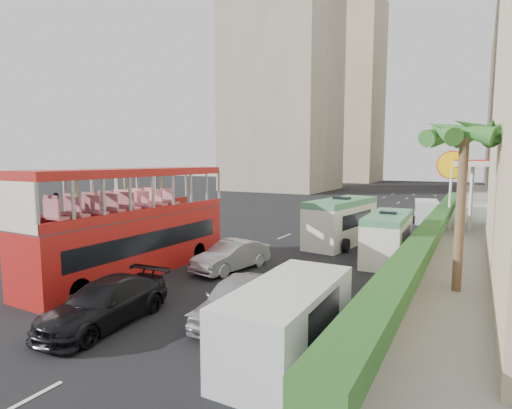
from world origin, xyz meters
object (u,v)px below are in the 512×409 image
Objects in this scene: double_decker_bus at (134,221)px; palm_tree at (460,212)px; car_silver_lane_b at (236,320)px; panel_van_near at (288,322)px; panel_van_far at (426,211)px; minibus_far at (388,237)px; car_silver_lane_a at (232,270)px; car_black at (106,324)px; shell_station at (500,195)px; minibus_near at (341,222)px; van_asset at (355,236)px.

double_decker_bus is 1.72× the size of palm_tree.
panel_van_near is (2.66, -1.58, 1.05)m from car_silver_lane_b.
panel_van_near reaches higher than panel_van_far.
minibus_far is at bearing 88.09° from panel_van_near.
car_black is at bearing -80.22° from car_silver_lane_a.
palm_tree is (10.12, 8.91, 3.38)m from car_black.
double_decker_bus is 10.89m from panel_van_near.
car_silver_lane_a is at bearing -139.77° from minibus_far.
shell_station is (2.20, 19.00, -0.63)m from palm_tree.
panel_van_far is at bearing 66.66° from double_decker_bus.
car_silver_lane_a is 0.89× the size of car_black.
double_decker_bus reaches higher than minibus_far.
car_silver_lane_b is at bearing 28.65° from car_black.
minibus_near is at bearing 85.01° from car_silver_lane_b.
car_silver_lane_b is 0.84× the size of panel_van_near.
shell_station is at bearing 66.12° from minibus_far.
palm_tree is (6.48, 6.50, 3.38)m from car_silver_lane_b.
car_silver_lane_a is at bearing 84.11° from car_black.
minibus_far is at bearing 67.87° from car_silver_lane_b.
van_asset is 10.63m from panel_van_far.
minibus_near is at bearing 101.00° from panel_van_near.
minibus_near is (-0.10, -3.08, 1.48)m from van_asset.
minibus_far is at bearing 39.87° from double_decker_bus.
shell_station is (5.46, -1.42, 1.81)m from panel_van_far.
van_asset is 0.70× the size of minibus_near.
car_black is 15.00m from minibus_far.
car_silver_lane_a is 0.93× the size of panel_van_far.
panel_van_far is (3.72, 9.92, 0.94)m from van_asset.
van_asset is at bearing 123.61° from palm_tree.
minibus_far is (2.89, 11.03, 1.28)m from car_silver_lane_b.
car_silver_lane_a is at bearing -172.63° from palm_tree.
car_silver_lane_b is 14.01m from minibus_near.
double_decker_bus is 2.51× the size of car_silver_lane_b.
panel_van_near is (9.98, -4.09, -1.48)m from double_decker_bus.
panel_van_near is 0.82× the size of palm_tree.
car_silver_lane_a is 0.55× the size of shell_station.
panel_van_far is (0.56, 28.51, -0.10)m from panel_van_near.
minibus_far is 0.72× the size of shell_station.
car_silver_lane_a is at bearing 131.35° from panel_van_near.
car_black is 16.68m from minibus_near.
van_asset is 0.59× the size of shell_station.
minibus_far reaches higher than car_silver_lane_b.
car_silver_lane_b reaches higher than van_asset.
panel_van_near is at bearing -93.13° from minibus_far.
car_silver_lane_a is 7.62m from car_black.
panel_van_near reaches higher than van_asset.
double_decker_bus is 2.33× the size of panel_van_far.
panel_van_far is (3.81, 13.00, -0.53)m from minibus_near.
palm_tree is at bearing 63.86° from panel_van_near.
double_decker_bus is 2.22× the size of car_black.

